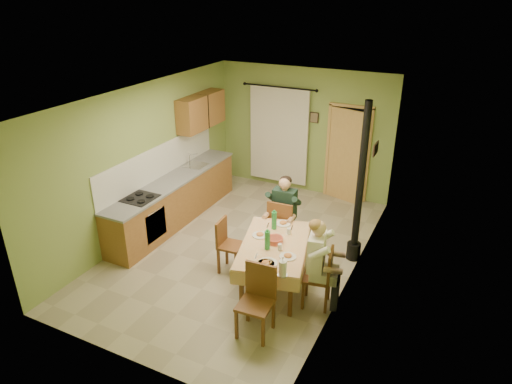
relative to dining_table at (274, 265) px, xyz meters
The scene contains 17 objects.
floor 1.27m from the dining_table, 143.06° to the left, with size 4.00×6.00×0.01m, color tan.
room_shell 1.88m from the dining_table, 143.06° to the left, with size 4.04×6.04×2.82m.
kitchen_run 2.90m from the dining_table, 157.16° to the left, with size 0.64×3.64×1.56m.
upper_cabinets 4.01m from the dining_table, 138.95° to the left, with size 0.35×1.40×0.70m, color brown.
curtain 4.03m from the dining_table, 112.70° to the left, with size 1.70×0.07×2.22m.
doorway 3.71m from the dining_table, 88.81° to the left, with size 0.96×0.27×2.15m.
dining_table is the anchor object (origin of this frame).
tableware 0.46m from the dining_table, 64.23° to the right, with size 0.92×1.53×0.33m.
chair_far 1.07m from the dining_table, 105.42° to the left, with size 0.48×0.48×1.02m.
chair_near 1.13m from the dining_table, 78.37° to the right, with size 0.47×0.47×1.01m.
chair_right 0.80m from the dining_table, 11.25° to the right, with size 0.46×0.46×0.95m.
chair_left 0.82m from the dining_table, behind, with size 0.40×0.40×0.93m.
man_far 1.19m from the dining_table, 105.24° to the left, with size 0.59×0.47×1.39m.
man_right 0.93m from the dining_table, 11.60° to the right, with size 0.53×0.63×1.39m.
stove_flue 1.75m from the dining_table, 54.88° to the left, with size 0.24×0.24×2.80m.
picture_back 4.01m from the dining_table, 100.97° to the left, with size 0.19×0.03×0.23m, color black.
picture_right 2.62m from the dining_table, 62.50° to the left, with size 0.03×0.31×0.21m, color brown.
Camera 1 is at (3.37, -6.26, 4.39)m, focal length 32.00 mm.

